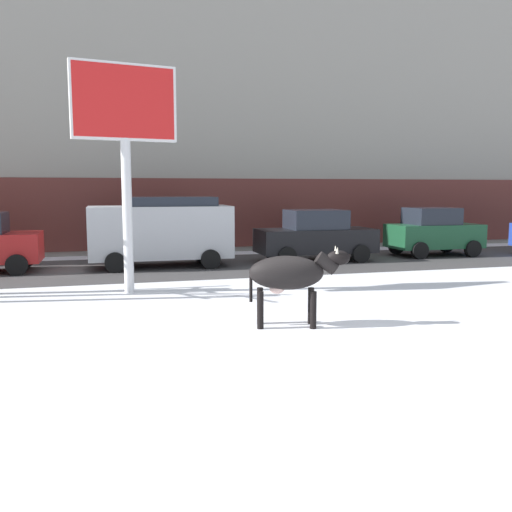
# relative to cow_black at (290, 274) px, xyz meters

# --- Properties ---
(ground_plane) EXTENTS (120.00, 120.00, 0.00)m
(ground_plane) POSITION_rel_cow_black_xyz_m (-0.16, -0.53, -0.99)
(ground_plane) COLOR white
(road_strip) EXTENTS (60.00, 5.60, 0.01)m
(road_strip) POSITION_rel_cow_black_xyz_m (-0.16, 8.41, -0.99)
(road_strip) COLOR #423F3F
(road_strip) RESTS_ON ground
(building_facade) EXTENTS (44.00, 6.10, 13.00)m
(building_facade) POSITION_rel_cow_black_xyz_m (-0.16, 15.40, 5.49)
(building_facade) COLOR gray
(building_facade) RESTS_ON ground
(cow_black) EXTENTS (1.93, 0.94, 1.54)m
(cow_black) POSITION_rel_cow_black_xyz_m (0.00, 0.00, 0.00)
(cow_black) COLOR black
(cow_black) RESTS_ON ground
(billboard) EXTENTS (2.52, 0.59, 5.56)m
(billboard) POSITION_rel_cow_black_xyz_m (-2.79, 4.24, 3.32)
(billboard) COLOR silver
(billboard) RESTS_ON ground
(car_silver_van) EXTENTS (4.60, 2.12, 2.32)m
(car_silver_van) POSITION_rel_cow_black_xyz_m (-1.55, 8.65, 0.25)
(car_silver_van) COLOR #B7BABF
(car_silver_van) RESTS_ON ground
(car_black_sedan) EXTENTS (4.20, 1.98, 1.84)m
(car_black_sedan) POSITION_rel_cow_black_xyz_m (3.92, 8.68, -0.09)
(car_black_sedan) COLOR black
(car_black_sedan) RESTS_ON ground
(car_darkgreen_hatchback) EXTENTS (3.50, 1.92, 1.86)m
(car_darkgreen_hatchback) POSITION_rel_cow_black_xyz_m (8.95, 9.00, -0.07)
(car_darkgreen_hatchback) COLOR #194C2D
(car_darkgreen_hatchback) RESTS_ON ground
(pedestrian_near_billboard) EXTENTS (0.36, 0.24, 1.73)m
(pedestrian_near_billboard) POSITION_rel_cow_black_xyz_m (4.62, 11.34, -0.11)
(pedestrian_near_billboard) COLOR #282833
(pedestrian_near_billboard) RESTS_ON ground
(pedestrian_by_cars) EXTENTS (0.36, 0.24, 1.73)m
(pedestrian_by_cars) POSITION_rel_cow_black_xyz_m (-2.53, 11.34, -0.11)
(pedestrian_by_cars) COLOR #282833
(pedestrian_by_cars) RESTS_ON ground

